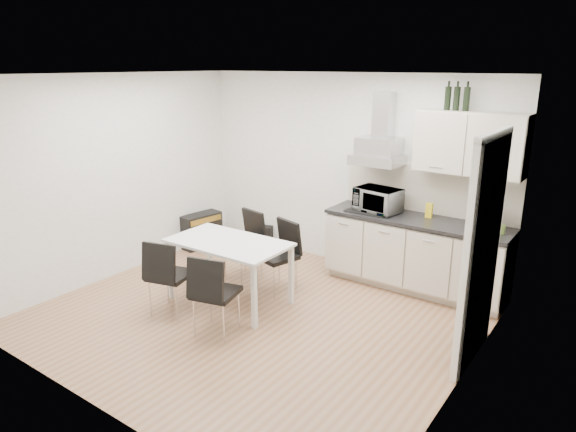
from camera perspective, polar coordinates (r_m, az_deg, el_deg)
name	(u,v)px	position (r m, az deg, el deg)	size (l,w,h in m)	color
ground	(256,315)	(5.86, -3.63, -10.95)	(4.50, 4.50, 0.00)	#A67C5C
wall_back	(347,172)	(7.00, 6.54, 4.90)	(4.50, 0.10, 2.60)	white
wall_front	(83,261)	(4.11, -21.81, -4.63)	(4.50, 0.10, 2.60)	white
wall_left	(118,177)	(6.99, -18.37, 4.15)	(0.10, 4.00, 2.60)	white
wall_right	(471,246)	(4.38, 19.64, -3.13)	(0.10, 4.00, 2.60)	white
ceiling	(251,75)	(5.20, -4.17, 15.39)	(4.50, 4.50, 0.00)	white
doorway	(482,254)	(4.97, 20.72, -3.96)	(0.08, 1.04, 2.10)	white
kitchenette	(421,225)	(6.40, 14.56, -0.98)	(2.22, 0.64, 2.52)	beige
dining_table	(228,248)	(5.95, -6.64, -3.55)	(1.39, 0.81, 0.75)	white
chair_far_left	(243,245)	(6.68, -5.04, -3.28)	(0.44, 0.50, 0.88)	black
chair_far_right	(277,257)	(6.26, -1.27, -4.62)	(0.44, 0.50, 0.88)	black
chair_near_left	(171,276)	(5.88, -12.92, -6.51)	(0.44, 0.50, 0.88)	black
chair_near_right	(216,294)	(5.37, -8.00, -8.53)	(0.44, 0.50, 0.88)	black
guitar_amp	(201,230)	(7.96, -9.60, -1.55)	(0.36, 0.65, 0.52)	black
floor_speaker	(266,236)	(7.92, -2.44, -2.22)	(0.18, 0.16, 0.31)	black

